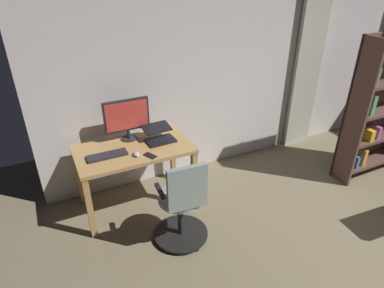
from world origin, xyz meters
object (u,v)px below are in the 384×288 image
Objects in this scene: office_chair at (182,206)px; computer_keyboard at (107,155)px; computer_mouse at (136,154)px; bookshelf at (377,109)px; computer_monitor at (127,117)px; cell_phone_face_up at (150,156)px; desk at (134,156)px; laptop at (159,136)px.

computer_keyboard is at bearing 130.46° from office_chair.
office_chair is 9.77× the size of computer_mouse.
bookshelf is at bearing 171.11° from computer_mouse.
computer_monitor is 0.55m from cell_phone_face_up.
computer_monitor is at bearing -103.06° from cell_phone_face_up.
office_chair reaches higher than desk.
laptop is at bearing -170.00° from computer_keyboard.
laptop reaches higher than desk.
computer_keyboard reaches higher than cell_phone_face_up.
computer_monitor is at bearing -94.30° from desk.
computer_monitor is 1.54× the size of laptop.
office_chair is at bearing 106.24° from desk.
computer_monitor reaches higher than cell_phone_face_up.
desk is 0.36m from laptop.
bookshelf is (-2.74, -0.13, 0.46)m from office_chair.
computer_keyboard is at bearing 10.75° from desk.
cell_phone_face_up is (-0.13, 0.07, -0.01)m from computer_mouse.
computer_mouse is at bearing 84.38° from computer_monitor.
desk is at bearing 6.60° from laptop.
desk is 2.44× the size of computer_monitor.
computer_monitor is 0.27× the size of bookshelf.
computer_monitor is (-0.02, -0.23, 0.38)m from desk.
bookshelf is at bearing 167.79° from desk.
bookshelf reaches higher than cell_phone_face_up.
desk is at bearing -12.21° from bookshelf.
laptop reaches higher than computer_mouse.
computer_mouse is (0.02, 0.17, 0.13)m from desk.
office_chair is at bearing 101.71° from computer_monitor.
computer_keyboard is 3.32m from bookshelf.
bookshelf reaches higher than office_chair.
computer_keyboard is 0.22× the size of bookshelf.
office_chair is 0.52× the size of bookshelf.
computer_monitor is 0.41m from laptop.
computer_keyboard is at bearing 7.31° from laptop.
bookshelf is at bearing 148.56° from cell_phone_face_up.
office_chair is 1.92× the size of computer_monitor.
office_chair is 1.18m from computer_monitor.
desk is 0.44m from computer_monitor.
computer_keyboard is at bearing -48.31° from cell_phone_face_up.
cell_phone_face_up is at bearing 51.44° from laptop.
office_chair reaches higher than laptop.
computer_mouse reaches higher than computer_keyboard.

